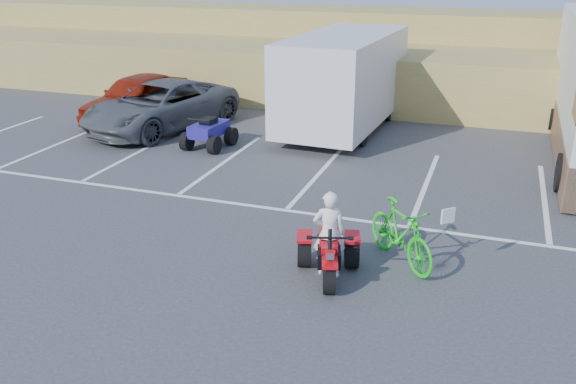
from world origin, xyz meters
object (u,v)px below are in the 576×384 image
(rider, at_px, (329,233))
(quad_atv_blue, at_px, (210,147))
(grey_pickup, at_px, (161,106))
(green_dirt_bike, at_px, (401,233))
(cargo_trailer, at_px, (344,79))
(quad_atv_green, at_px, (327,136))
(red_car, at_px, (137,97))
(red_trike_atv, at_px, (328,277))

(rider, height_order, quad_atv_blue, rider)
(quad_atv_blue, bearing_deg, grey_pickup, 154.51)
(green_dirt_bike, xyz_separation_m, cargo_trailer, (-3.29, 8.63, 1.03))
(rider, distance_m, cargo_trailer, 9.72)
(quad_atv_green, bearing_deg, green_dirt_bike, -52.97)
(red_car, xyz_separation_m, cargo_trailer, (6.89, 1.12, 0.85))
(rider, bearing_deg, quad_atv_blue, -66.06)
(red_trike_atv, height_order, grey_pickup, grey_pickup)
(cargo_trailer, height_order, quad_atv_green, cargo_trailer)
(grey_pickup, height_order, quad_atv_blue, grey_pickup)
(cargo_trailer, relative_size, quad_atv_blue, 4.35)
(quad_atv_blue, bearing_deg, red_trike_atv, -45.18)
(green_dirt_bike, distance_m, quad_atv_green, 8.46)
(rider, distance_m, quad_atv_green, 8.85)
(green_dirt_bike, height_order, cargo_trailer, cargo_trailer)
(rider, xyz_separation_m, quad_atv_blue, (-5.33, 6.16, -0.77))
(grey_pickup, xyz_separation_m, quad_atv_blue, (2.35, -1.35, -0.75))
(red_trike_atv, height_order, green_dirt_bike, green_dirt_bike)
(green_dirt_bike, height_order, quad_atv_blue, green_dirt_bike)
(red_trike_atv, xyz_separation_m, cargo_trailer, (-2.23, 9.58, 1.62))
(grey_pickup, xyz_separation_m, cargo_trailer, (5.50, 1.93, 0.87))
(rider, relative_size, green_dirt_bike, 0.79)
(red_trike_atv, bearing_deg, grey_pickup, 118.33)
(red_trike_atv, relative_size, red_car, 0.33)
(red_trike_atv, bearing_deg, green_dirt_bike, 24.78)
(grey_pickup, bearing_deg, quad_atv_green, 26.04)
(rider, relative_size, quad_atv_blue, 1.03)
(grey_pickup, relative_size, red_car, 1.20)
(rider, bearing_deg, quad_atv_green, -90.93)
(red_car, bearing_deg, rider, -37.56)
(red_car, relative_size, quad_atv_green, 3.30)
(red_trike_atv, height_order, quad_atv_blue, quad_atv_blue)
(red_trike_atv, height_order, quad_atv_green, red_trike_atv)
(green_dirt_bike, xyz_separation_m, quad_atv_blue, (-6.44, 5.35, -0.59))
(red_car, distance_m, cargo_trailer, 7.03)
(rider, distance_m, quad_atv_blue, 8.19)
(cargo_trailer, bearing_deg, red_car, -167.80)
(red_car, height_order, cargo_trailer, cargo_trailer)
(red_trike_atv, distance_m, rider, 0.79)
(red_car, bearing_deg, quad_atv_blue, -25.04)
(rider, height_order, cargo_trailer, cargo_trailer)
(cargo_trailer, bearing_deg, rider, -73.98)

